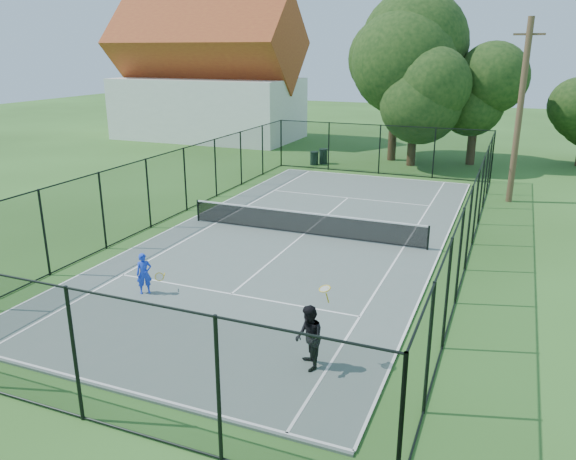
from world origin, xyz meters
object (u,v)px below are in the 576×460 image
at_px(utility_pole, 520,112).
at_px(player_black, 309,338).
at_px(tennis_net, 304,222).
at_px(trash_bin_right, 323,156).
at_px(player_blue, 144,274).
at_px(trash_bin_left, 314,158).

bearing_deg(utility_pole, player_black, -102.10).
height_order(tennis_net, trash_bin_right, tennis_net).
relative_size(tennis_net, player_blue, 7.79).
xyz_separation_m(tennis_net, player_black, (3.68, -9.46, 0.28)).
bearing_deg(player_black, trash_bin_right, 107.99).
distance_m(trash_bin_left, utility_pole, 13.89).
height_order(player_blue, player_black, player_black).
bearing_deg(trash_bin_left, tennis_net, -71.95).
bearing_deg(trash_bin_right, tennis_net, -74.16).
relative_size(tennis_net, utility_pole, 1.15).
relative_size(trash_bin_left, player_blue, 0.67).
relative_size(utility_pole, player_blue, 6.76).
height_order(trash_bin_left, player_blue, player_blue).
bearing_deg(tennis_net, player_blue, -109.03).
bearing_deg(player_blue, trash_bin_right, 94.31).
height_order(tennis_net, utility_pole, utility_pole).
distance_m(utility_pole, player_black, 19.21).
bearing_deg(trash_bin_right, player_blue, -85.69).
xyz_separation_m(trash_bin_right, utility_pole, (11.82, -5.76, 3.94)).
bearing_deg(trash_bin_left, player_black, -70.66).
bearing_deg(player_black, trash_bin_left, 109.34).
distance_m(trash_bin_left, trash_bin_right, 0.73).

